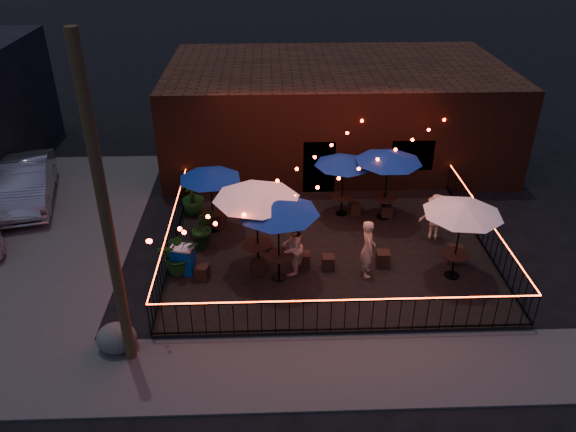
% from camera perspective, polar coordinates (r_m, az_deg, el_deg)
% --- Properties ---
extents(ground, '(110.00, 110.00, 0.00)m').
position_cam_1_polar(ground, '(16.66, 4.83, -7.44)').
color(ground, black).
rests_on(ground, ground).
extents(patio, '(10.00, 8.00, 0.15)m').
position_cam_1_polar(patio, '(18.24, 4.15, -3.47)').
color(patio, black).
rests_on(patio, ground).
extents(sidewalk, '(18.00, 2.50, 0.05)m').
position_cam_1_polar(sidewalk, '(14.21, 6.31, -15.26)').
color(sidewalk, '#474441').
rests_on(sidewalk, ground).
extents(brick_building, '(14.00, 8.00, 4.00)m').
position_cam_1_polar(brick_building, '(24.69, 4.80, 10.58)').
color(brick_building, '#381B0F').
rests_on(brick_building, ground).
extents(utility_pole, '(0.26, 0.26, 8.00)m').
position_cam_1_polar(utility_pole, '(12.67, -17.99, -0.27)').
color(utility_pole, '#3B2E18').
rests_on(utility_pole, ground).
extents(fence_front, '(10.00, 0.04, 1.04)m').
position_cam_1_polar(fence_front, '(14.69, 5.80, -10.06)').
color(fence_front, black).
rests_on(fence_front, patio).
extents(fence_left, '(0.04, 8.00, 1.04)m').
position_cam_1_polar(fence_left, '(18.10, -11.74, -2.16)').
color(fence_left, black).
rests_on(fence_left, patio).
extents(fence_right, '(0.04, 8.00, 1.04)m').
position_cam_1_polar(fence_right, '(19.10, 19.31, -1.51)').
color(fence_right, black).
rests_on(fence_right, patio).
extents(festoon_lights, '(10.02, 8.72, 1.32)m').
position_cam_1_polar(festoon_lights, '(16.68, 1.10, 2.94)').
color(festoon_lights, '#FF230B').
rests_on(festoon_lights, ground).
extents(cafe_table_0, '(2.87, 2.87, 2.78)m').
position_cam_1_polar(cafe_table_0, '(15.96, -3.25, 2.28)').
color(cafe_table_0, black).
rests_on(cafe_table_0, patio).
extents(cafe_table_1, '(2.52, 2.52, 2.26)m').
position_cam_1_polar(cafe_table_1, '(18.32, -7.95, 4.16)').
color(cafe_table_1, black).
rests_on(cafe_table_1, patio).
extents(cafe_table_2, '(2.72, 2.72, 2.58)m').
position_cam_1_polar(cafe_table_2, '(15.56, -0.98, 0.80)').
color(cafe_table_2, black).
rests_on(cafe_table_2, patio).
extents(cafe_table_3, '(2.08, 2.08, 2.24)m').
position_cam_1_polar(cafe_table_3, '(19.27, 5.70, 5.55)').
color(cafe_table_3, black).
rests_on(cafe_table_3, patio).
extents(cafe_table_4, '(2.76, 2.76, 2.49)m').
position_cam_1_polar(cafe_table_4, '(16.42, 17.37, 0.67)').
color(cafe_table_4, black).
rests_on(cafe_table_4, patio).
extents(cafe_table_5, '(2.99, 2.99, 2.52)m').
position_cam_1_polar(cafe_table_5, '(19.14, 10.19, 5.88)').
color(cafe_table_5, black).
rests_on(cafe_table_5, patio).
extents(bistro_chair_0, '(0.44, 0.44, 0.44)m').
position_cam_1_polar(bistro_chair_0, '(16.85, -8.69, -5.68)').
color(bistro_chair_0, black).
rests_on(bistro_chair_0, patio).
extents(bistro_chair_1, '(0.44, 0.44, 0.45)m').
position_cam_1_polar(bistro_chair_1, '(16.90, -3.01, -5.18)').
color(bistro_chair_1, black).
rests_on(bistro_chair_1, patio).
extents(bistro_chair_2, '(0.55, 0.55, 0.50)m').
position_cam_1_polar(bistro_chair_2, '(19.28, -7.08, -0.53)').
color(bistro_chair_2, black).
rests_on(bistro_chair_2, patio).
extents(bistro_chair_3, '(0.51, 0.51, 0.47)m').
position_cam_1_polar(bistro_chair_3, '(19.62, -2.81, 0.21)').
color(bistro_chair_3, black).
rests_on(bistro_chair_3, patio).
extents(bistro_chair_4, '(0.43, 0.43, 0.47)m').
position_cam_1_polar(bistro_chair_4, '(17.19, 1.59, -4.45)').
color(bistro_chair_4, black).
rests_on(bistro_chair_4, patio).
extents(bistro_chair_5, '(0.38, 0.38, 0.43)m').
position_cam_1_polar(bistro_chair_5, '(17.14, 4.10, -4.71)').
color(bistro_chair_5, black).
rests_on(bistro_chair_5, patio).
extents(bistro_chair_6, '(0.44, 0.44, 0.42)m').
position_cam_1_polar(bistro_chair_6, '(19.61, 1.21, 0.13)').
color(bistro_chair_6, black).
rests_on(bistro_chair_6, patio).
extents(bistro_chair_7, '(0.41, 0.41, 0.42)m').
position_cam_1_polar(bistro_chair_7, '(20.13, 6.78, 0.74)').
color(bistro_chair_7, black).
rests_on(bistro_chair_7, patio).
extents(bistro_chair_8, '(0.43, 0.43, 0.47)m').
position_cam_1_polar(bistro_chair_8, '(17.47, 9.60, -4.29)').
color(bistro_chair_8, black).
rests_on(bistro_chair_8, patio).
extents(bistro_chair_9, '(0.52, 0.52, 0.51)m').
position_cam_1_polar(bistro_chair_9, '(18.14, 16.59, -3.75)').
color(bistro_chair_9, black).
rests_on(bistro_chair_9, patio).
extents(bistro_chair_10, '(0.36, 0.36, 0.43)m').
position_cam_1_polar(bistro_chair_10, '(20.11, 9.97, 0.47)').
color(bistro_chair_10, black).
rests_on(bistro_chair_10, patio).
extents(bistro_chair_11, '(0.43, 0.43, 0.46)m').
position_cam_1_polar(bistro_chair_11, '(20.53, 14.65, 0.60)').
color(bistro_chair_11, black).
rests_on(bistro_chair_11, patio).
extents(patron_a, '(0.46, 0.68, 1.83)m').
position_cam_1_polar(patron_a, '(16.62, 8.11, -3.28)').
color(patron_a, '#DFAD90').
rests_on(patron_a, patio).
extents(patron_b, '(0.98, 1.09, 1.83)m').
position_cam_1_polar(patron_b, '(16.52, 0.35, -3.16)').
color(patron_b, '#D6AB8F').
rests_on(patron_b, patio).
extents(patron_c, '(1.13, 0.83, 1.58)m').
position_cam_1_polar(patron_c, '(18.93, 14.73, -0.08)').
color(patron_c, tan).
rests_on(patron_c, patio).
extents(potted_shrub_a, '(1.28, 1.13, 1.33)m').
position_cam_1_polar(potted_shrub_a, '(17.00, -11.01, -3.74)').
color(potted_shrub_a, '#1B3912').
rests_on(potted_shrub_a, patio).
extents(potted_shrub_b, '(0.80, 0.65, 1.44)m').
position_cam_1_polar(potted_shrub_b, '(18.02, -8.55, -1.22)').
color(potted_shrub_b, '#1A400E').
rests_on(potted_shrub_b, patio).
extents(potted_shrub_c, '(0.88, 0.88, 1.43)m').
position_cam_1_polar(potted_shrub_c, '(20.04, -9.68, 2.03)').
color(potted_shrub_c, '#143B0F').
rests_on(potted_shrub_c, patio).
extents(cooler, '(0.77, 0.62, 0.90)m').
position_cam_1_polar(cooler, '(17.09, -10.61, -4.35)').
color(cooler, '#04399F').
rests_on(cooler, patio).
extents(boulder, '(1.04, 0.91, 0.75)m').
position_cam_1_polar(boulder, '(15.05, -17.01, -11.77)').
color(boulder, '#41403C').
rests_on(boulder, ground).
extents(car_silver, '(2.83, 5.10, 1.59)m').
position_cam_1_polar(car_silver, '(22.99, -25.02, 3.06)').
color(car_silver, '#9F9FA7').
rests_on(car_silver, ground).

